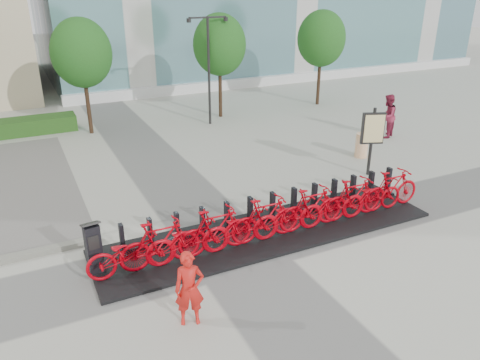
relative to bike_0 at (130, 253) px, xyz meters
name	(u,v)px	position (x,y,z in m)	size (l,w,h in m)	color
ground	(231,249)	(2.60, 0.05, -0.63)	(120.00, 120.00, 0.00)	#ACAEA0
hedge_b	(6,128)	(-2.40, 13.25, -0.28)	(6.00, 1.20, 0.70)	#1F4915
tree_1	(81,53)	(1.10, 12.05, 2.96)	(2.60, 2.60, 5.10)	black
tree_2	(219,45)	(7.60, 12.05, 2.96)	(2.60, 2.60, 5.10)	black
tree_3	(321,39)	(13.60, 12.05, 2.96)	(2.60, 2.60, 5.10)	black
streetlamp	(209,59)	(6.60, 11.05, 2.51)	(2.00, 0.20, 5.00)	black
dock_pad	(269,232)	(3.90, 0.35, -0.59)	(9.60, 2.40, 0.08)	black
dock_rail_posts	(274,207)	(4.32, 0.82, -0.12)	(8.74, 0.50, 0.85)	black
bike_0	(130,253)	(0.00, 0.00, 0.00)	(0.72, 2.08, 1.09)	#AF000C
bike_1	(160,243)	(0.72, 0.00, 0.06)	(0.57, 2.02, 1.21)	#AF000C
bike_2	(189,239)	(1.44, 0.00, 0.00)	(0.72, 2.08, 1.09)	#AF000C
bike_3	(216,230)	(2.16, 0.00, 0.06)	(0.57, 2.02, 1.21)	#AF000C
bike_4	(241,226)	(2.88, 0.00, 0.00)	(0.72, 2.08, 1.09)	#AF000C
bike_5	(266,219)	(3.60, 0.00, 0.06)	(0.57, 2.02, 1.21)	#AF000C
bike_6	(289,215)	(4.32, 0.00, 0.00)	(0.72, 2.08, 1.09)	#AF000C
bike_7	(311,208)	(5.04, 0.00, 0.06)	(0.57, 2.02, 1.21)	#AF000C
bike_8	(333,205)	(5.76, 0.00, 0.00)	(0.72, 2.08, 1.09)	#AF000C
bike_9	(353,198)	(6.48, 0.00, 0.06)	(0.57, 2.02, 1.21)	#AF000C
bike_10	(372,195)	(7.20, 0.00, 0.00)	(0.72, 2.08, 1.09)	#AF000C
bike_11	(391,189)	(7.92, 0.00, 0.06)	(0.57, 2.02, 1.21)	#AF000C
kiosk	(94,247)	(-0.75, 0.43, 0.10)	(0.45, 0.39, 1.35)	black
worker_red	(189,289)	(0.67, -2.17, 0.19)	(0.60, 0.39, 1.63)	red
pedestrian	(387,116)	(12.83, 5.65, 0.34)	(0.94, 0.73, 1.93)	maroon
construction_barrel	(362,145)	(10.19, 4.10, -0.15)	(0.50, 0.50, 0.96)	orange
map_sign	(373,131)	(9.22, 2.52, 1.00)	(0.79, 0.41, 2.46)	black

